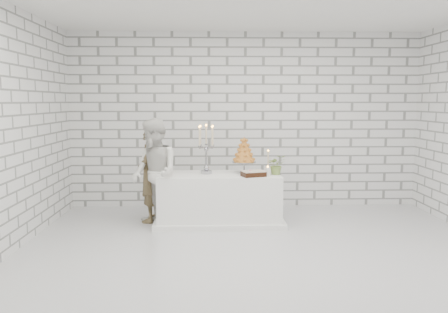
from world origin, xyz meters
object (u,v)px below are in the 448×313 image
cake_table (219,199)px  groom (150,173)px  candelabra (206,149)px  bride (154,174)px  croquembouche (244,155)px

cake_table → groom: groom is taller
groom → candelabra: size_ratio=2.01×
bride → croquembouche: size_ratio=2.88×
cake_table → croquembouche: (0.38, 0.09, 0.65)m
cake_table → croquembouche: 0.76m
cake_table → candelabra: 0.77m
bride → croquembouche: 1.37m
candelabra → croquembouche: candelabra is taller
groom → candelabra: bearing=90.7°
groom → croquembouche: size_ratio=2.70×
groom → croquembouche: bearing=95.6°
croquembouche → candelabra: bearing=-174.9°
cake_table → groom: bearing=172.2°
cake_table → bride: size_ratio=1.13×
candelabra → bride: bearing=-161.2°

